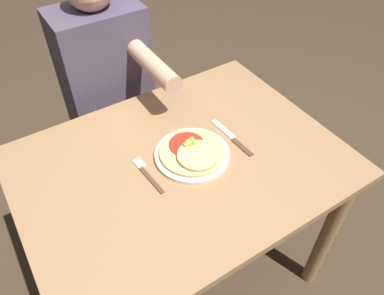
# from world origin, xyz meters

# --- Properties ---
(ground_plane) EXTENTS (8.00, 8.00, 0.00)m
(ground_plane) POSITION_xyz_m (0.00, 0.00, 0.00)
(ground_plane) COLOR #423323
(dining_table) EXTENTS (1.07, 0.80, 0.76)m
(dining_table) POSITION_xyz_m (0.00, 0.00, 0.63)
(dining_table) COLOR #9E754C
(dining_table) RESTS_ON ground_plane
(plate) EXTENTS (0.26, 0.26, 0.01)m
(plate) POSITION_xyz_m (0.04, 0.00, 0.77)
(plate) COLOR silver
(plate) RESTS_ON dining_table
(pizza) EXTENTS (0.22, 0.22, 0.04)m
(pizza) POSITION_xyz_m (0.04, -0.00, 0.78)
(pizza) COLOR #DBBC7A
(pizza) RESTS_ON plate
(fork) EXTENTS (0.03, 0.18, 0.00)m
(fork) POSITION_xyz_m (-0.12, 0.01, 0.76)
(fork) COLOR brown
(fork) RESTS_ON dining_table
(knife) EXTENTS (0.03, 0.22, 0.00)m
(knife) POSITION_xyz_m (0.21, -0.00, 0.76)
(knife) COLOR brown
(knife) RESTS_ON dining_table
(person_diner) EXTENTS (0.35, 0.52, 1.23)m
(person_diner) POSITION_xyz_m (-0.01, 0.59, 0.71)
(person_diner) COLOR #2D2D38
(person_diner) RESTS_ON ground_plane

